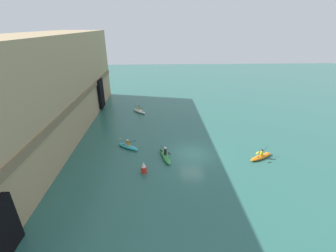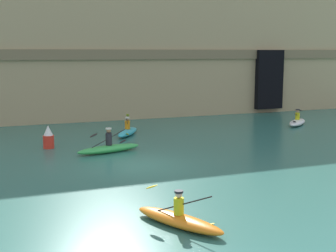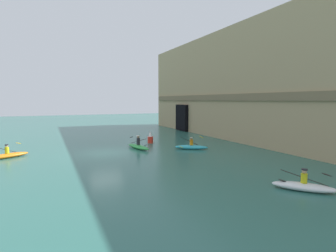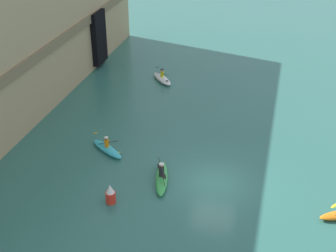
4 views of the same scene
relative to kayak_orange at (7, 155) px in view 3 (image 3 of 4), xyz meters
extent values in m
plane|color=#2D665B|center=(1.13, 7.08, -0.21)|extent=(120.00, 120.00, 0.00)
cube|color=tan|center=(2.77, 24.10, 5.76)|extent=(43.83, 7.67, 11.95)
cube|color=#79674A|center=(2.77, 20.22, 4.38)|extent=(42.95, 0.24, 0.69)
cube|color=black|center=(-10.06, 20.12, 1.66)|extent=(2.88, 0.70, 3.61)
ellipsoid|color=orange|center=(0.00, 0.00, -0.04)|extent=(1.98, 3.00, 0.35)
cylinder|color=gold|center=(0.00, 0.00, 0.37)|extent=(0.28, 0.28, 0.47)
sphere|color=beige|center=(0.00, 0.00, 0.71)|extent=(0.20, 0.20, 0.20)
cylinder|color=#232328|center=(0.00, 0.00, 0.78)|extent=(0.25, 0.25, 0.06)
cylinder|color=black|center=(0.00, 0.00, 0.39)|extent=(1.23, 1.69, 0.89)
ellipsoid|color=yellow|center=(-0.53, 0.74, 0.78)|extent=(0.39, 0.45, 0.22)
ellipsoid|color=#33B2C6|center=(2.72, 14.24, -0.02)|extent=(2.16, 2.77, 0.37)
cylinder|color=orange|center=(2.72, 14.24, 0.41)|extent=(0.29, 0.29, 0.48)
sphere|color=#9E704C|center=(2.72, 14.24, 0.74)|extent=(0.19, 0.19, 0.19)
cylinder|color=silver|center=(2.72, 14.24, 0.82)|extent=(0.24, 0.24, 0.06)
cylinder|color=black|center=(2.72, 14.24, 0.43)|extent=(0.65, 1.91, 0.99)
ellipsoid|color=yellow|center=(3.00, 15.08, 0.86)|extent=(0.30, 0.45, 0.24)
ellipsoid|color=yellow|center=(2.45, 13.40, 0.00)|extent=(0.30, 0.45, 0.24)
ellipsoid|color=white|center=(14.19, 13.79, -0.02)|extent=(2.66, 2.44, 0.38)
cylinder|color=gold|center=(14.19, 13.79, 0.40)|extent=(0.29, 0.29, 0.45)
sphere|color=tan|center=(14.19, 13.79, 0.74)|extent=(0.22, 0.22, 0.22)
cylinder|color=#232328|center=(14.19, 13.79, 0.83)|extent=(0.28, 0.28, 0.06)
cylinder|color=black|center=(14.19, 13.79, 0.42)|extent=(1.57, 1.41, 0.61)
ellipsoid|color=black|center=(13.51, 13.18, 0.17)|extent=(0.45, 0.43, 0.17)
ellipsoid|color=black|center=(14.88, 14.40, 0.68)|extent=(0.45, 0.43, 0.17)
ellipsoid|color=green|center=(0.56, 10.06, -0.03)|extent=(3.35, 1.42, 0.37)
cylinder|color=#232328|center=(0.56, 10.06, 0.46)|extent=(0.30, 0.30, 0.60)
sphere|color=#9E704C|center=(0.56, 10.06, 0.87)|extent=(0.23, 0.23, 0.23)
cylinder|color=silver|center=(0.56, 10.06, 0.96)|extent=(0.28, 0.28, 0.06)
cylinder|color=black|center=(0.56, 10.06, 0.49)|extent=(1.84, 0.91, 0.64)
ellipsoid|color=black|center=(1.37, 10.45, 0.22)|extent=(0.47, 0.35, 0.17)
ellipsoid|color=black|center=(-0.24, 9.68, 0.75)|extent=(0.47, 0.35, 0.17)
cylinder|color=red|center=(-2.00, 12.19, 0.12)|extent=(0.54, 0.54, 0.65)
cone|color=white|center=(-2.00, 12.19, 0.69)|extent=(0.46, 0.46, 0.51)
camera|label=1|loc=(-19.71, 10.67, 12.69)|focal=24.00mm
camera|label=2|loc=(-4.78, -11.42, 4.58)|focal=50.00mm
camera|label=3|loc=(22.48, 2.85, 4.08)|focal=28.00mm
camera|label=4|loc=(-20.48, 4.13, 15.78)|focal=50.00mm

